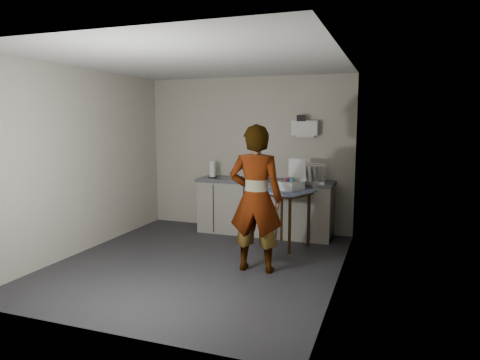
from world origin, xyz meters
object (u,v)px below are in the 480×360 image
(soap_bottle, at_px, (253,170))
(bakery_box, at_px, (291,183))
(standing_man, at_px, (256,199))
(dark_bottle, at_px, (252,172))
(kitchen_counter, at_px, (265,209))
(side_table, at_px, (286,197))
(soda_can, at_px, (260,176))
(paper_towel, at_px, (212,170))
(dish_rack, at_px, (312,178))

(soap_bottle, height_order, bakery_box, bakery_box)
(standing_man, relative_size, dark_bottle, 7.34)
(kitchen_counter, distance_m, dark_bottle, 0.65)
(side_table, relative_size, soda_can, 6.50)
(soda_can, height_order, paper_towel, paper_towel)
(soda_can, bearing_deg, bakery_box, -38.69)
(kitchen_counter, bearing_deg, standing_man, -77.37)
(kitchen_counter, xyz_separation_m, dish_rack, (0.77, 0.03, 0.55))
(standing_man, distance_m, dish_rack, 1.78)
(side_table, bearing_deg, dark_bottle, 162.00)
(bakery_box, bearing_deg, dark_bottle, 170.03)
(dish_rack, bearing_deg, side_table, -113.58)
(standing_man, height_order, paper_towel, standing_man)
(bakery_box, bearing_deg, kitchen_counter, 160.40)
(standing_man, relative_size, paper_towel, 6.54)
(kitchen_counter, height_order, dish_rack, dish_rack)
(soap_bottle, distance_m, soda_can, 0.15)
(bakery_box, bearing_deg, standing_man, -73.83)
(standing_man, height_order, dish_rack, standing_man)
(kitchen_counter, distance_m, dish_rack, 0.95)
(kitchen_counter, height_order, soap_bottle, soap_bottle)
(soap_bottle, distance_m, bakery_box, 0.91)
(side_table, bearing_deg, kitchen_counter, 151.24)
(standing_man, height_order, dark_bottle, standing_man)
(paper_towel, height_order, bakery_box, bakery_box)
(soap_bottle, bearing_deg, kitchen_counter, 13.40)
(soda_can, distance_m, bakery_box, 0.82)
(paper_towel, xyz_separation_m, dish_rack, (1.69, 0.06, -0.07))
(soda_can, distance_m, dark_bottle, 0.15)
(dark_bottle, xyz_separation_m, dish_rack, (0.99, 0.03, -0.06))
(soap_bottle, height_order, dish_rack, soap_bottle)
(kitchen_counter, height_order, standing_man, standing_man)
(side_table, bearing_deg, paper_towel, 179.80)
(soda_can, xyz_separation_m, paper_towel, (-0.84, 0.00, 0.07))
(kitchen_counter, bearing_deg, soda_can, -158.73)
(kitchen_counter, xyz_separation_m, dark_bottle, (-0.22, -0.01, 0.61))
(soap_bottle, distance_m, dark_bottle, 0.05)
(paper_towel, relative_size, bakery_box, 0.63)
(paper_towel, distance_m, bakery_box, 1.57)
(soda_can, bearing_deg, side_table, -44.62)
(dish_rack, distance_m, bakery_box, 0.61)
(kitchen_counter, xyz_separation_m, side_table, (0.50, -0.60, 0.32))
(dish_rack, xyz_separation_m, bakery_box, (-0.21, -0.57, -0.02))
(side_table, xyz_separation_m, soda_can, (-0.58, 0.57, 0.23))
(side_table, bearing_deg, dish_rack, 88.09)
(kitchen_counter, bearing_deg, dark_bottle, -178.39)
(kitchen_counter, relative_size, soda_can, 16.89)
(standing_man, bearing_deg, paper_towel, -57.84)
(soap_bottle, bearing_deg, side_table, -38.57)
(standing_man, bearing_deg, bakery_box, -104.11)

